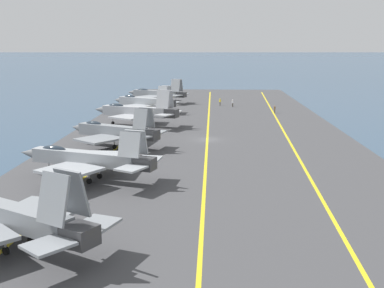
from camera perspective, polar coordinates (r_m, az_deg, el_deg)
ground_plane at (r=76.72m, az=1.82°, el=0.25°), size 2000.00×2000.00×0.00m
carrier_deck at (r=76.68m, az=1.82°, el=0.40°), size 175.27×46.84×0.40m
deck_stripe_foul_line at (r=77.58m, az=11.38°, el=0.46°), size 157.60×7.39×0.01m
deck_stripe_centerline at (r=76.64m, az=1.82°, el=0.55°), size 157.74×0.36×0.01m
deck_stripe_edge_line at (r=77.84m, az=-7.71°, el=0.62°), size 157.64×6.41×0.01m
parked_jet_second at (r=38.17m, az=-20.81°, el=-7.85°), size 12.88×16.88×6.66m
parked_jet_third at (r=54.15m, az=-12.29°, el=-1.71°), size 12.60×17.01×5.96m
parked_jet_fourth at (r=71.41m, az=-9.16°, el=1.49°), size 13.32×15.30×6.11m
parked_jet_fifth at (r=89.47m, az=-6.59°, el=3.86°), size 12.31×17.07×6.83m
parked_jet_sixth at (r=107.96m, az=-5.68°, el=4.99°), size 12.49×15.89×6.12m
parked_jet_seventh at (r=126.05m, az=-4.11°, el=5.98°), size 14.14×16.97×6.25m
crew_brown_vest at (r=107.76m, az=9.78°, el=4.13°), size 0.45×0.39×1.72m
crew_white_vest at (r=117.67m, az=4.84°, el=4.90°), size 0.46×0.44×1.81m
crew_yellow_vest at (r=119.60m, az=3.34°, el=5.04°), size 0.45×0.45×1.81m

